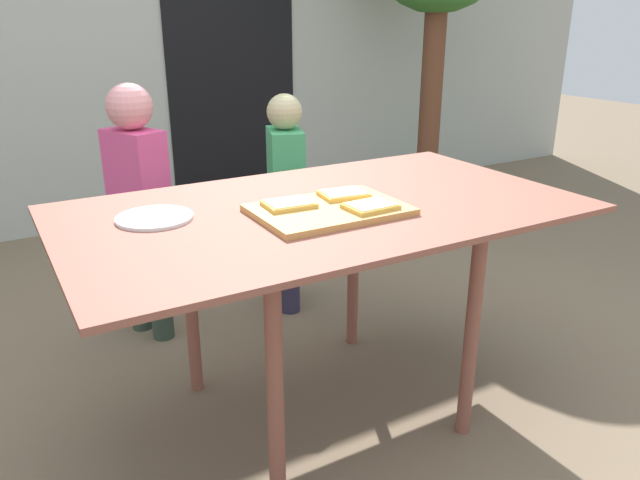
% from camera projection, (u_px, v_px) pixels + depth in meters
% --- Properties ---
extents(ground_plane, '(16.00, 16.00, 0.00)m').
position_uv_depth(ground_plane, '(323.00, 408.00, 2.13)').
color(ground_plane, '#75634D').
extents(house_wall_back, '(8.00, 0.20, 2.67)m').
position_uv_depth(house_wall_back, '(116.00, 7.00, 3.70)').
color(house_wall_back, '#ADB2A8').
rests_on(house_wall_back, ground).
extents(house_door, '(0.90, 0.02, 2.00)m').
position_uv_depth(house_door, '(232.00, 61.00, 4.05)').
color(house_door, black).
rests_on(house_door, ground).
extents(dining_table, '(1.58, 0.90, 0.74)m').
position_uv_depth(dining_table, '(323.00, 229.00, 1.90)').
color(dining_table, brown).
rests_on(dining_table, ground).
extents(cutting_board, '(0.44, 0.31, 0.02)m').
position_uv_depth(cutting_board, '(329.00, 210.00, 1.80)').
color(cutting_board, tan).
rests_on(cutting_board, dining_table).
extents(pizza_slice_near_right, '(0.15, 0.12, 0.02)m').
position_uv_depth(pizza_slice_near_right, '(370.00, 206.00, 1.78)').
color(pizza_slice_near_right, gold).
rests_on(pizza_slice_near_right, cutting_board).
extents(pizza_slice_far_left, '(0.15, 0.12, 0.02)m').
position_uv_depth(pizza_slice_far_left, '(289.00, 204.00, 1.80)').
color(pizza_slice_far_left, gold).
rests_on(pizza_slice_far_left, cutting_board).
extents(pizza_slice_far_right, '(0.16, 0.13, 0.02)m').
position_uv_depth(pizza_slice_far_right, '(344.00, 194.00, 1.90)').
color(pizza_slice_far_right, gold).
rests_on(pizza_slice_far_right, cutting_board).
extents(plate_white_left, '(0.22, 0.22, 0.01)m').
position_uv_depth(plate_white_left, '(154.00, 218.00, 1.75)').
color(plate_white_left, white).
rests_on(plate_white_left, dining_table).
extents(child_left, '(0.22, 0.28, 1.05)m').
position_uv_depth(child_left, '(139.00, 196.00, 2.43)').
color(child_left, '#304134').
rests_on(child_left, ground).
extents(child_right, '(0.21, 0.27, 0.98)m').
position_uv_depth(child_right, '(286.00, 192.00, 2.70)').
color(child_right, '#302D47').
rests_on(child_right, ground).
extents(garden_hose_coil, '(0.43, 0.43, 0.04)m').
position_uv_depth(garden_hose_coil, '(444.00, 189.00, 4.73)').
color(garden_hose_coil, '#2EA76D').
rests_on(garden_hose_coil, ground).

